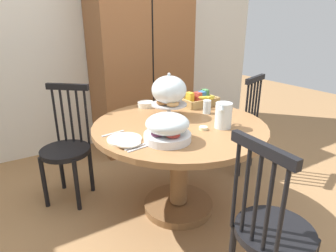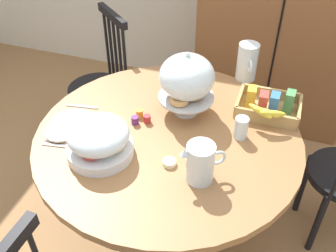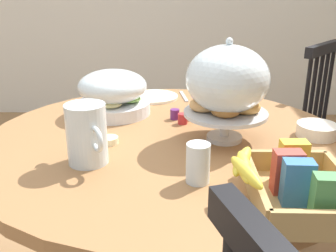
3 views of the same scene
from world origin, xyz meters
name	(u,v)px [view 1 (image 1 of 3)]	position (x,y,z in m)	size (l,w,h in m)	color
ground_plane	(181,219)	(0.00, 0.00, 0.00)	(10.00, 10.00, 0.00)	#997047
wall_back	(92,35)	(0.00, 1.83, 1.30)	(4.80, 0.06, 2.60)	silver
wooden_armoire	(141,64)	(0.44, 1.50, 0.98)	(1.18, 0.60, 1.96)	brown
dining_table	(179,148)	(0.06, 0.13, 0.54)	(1.28, 1.28, 0.74)	olive
windsor_chair_near_window	(237,127)	(0.95, 0.41, 0.45)	(0.43, 0.43, 0.97)	black
windsor_chair_by_cabinet	(67,149)	(-0.64, 0.76, 0.45)	(0.47, 0.47, 0.97)	black
windsor_chair_facing_door	(271,233)	(-0.01, -0.81, 0.45)	(0.40, 0.40, 0.97)	black
pastry_stand_with_dome	(169,92)	(0.09, 0.32, 0.94)	(0.28, 0.28, 0.34)	silver
fruit_platter_covered	(167,128)	(-0.19, -0.10, 0.83)	(0.30, 0.30, 0.18)	silver
orange_juice_pitcher	(223,116)	(0.27, -0.10, 0.82)	(0.18, 0.13, 0.18)	silver
milk_pitcher	(166,90)	(0.32, 0.74, 0.84)	(0.11, 0.19, 0.21)	silver
cereal_basket	(199,100)	(0.48, 0.45, 0.79)	(0.32, 0.30, 0.12)	tan
china_plate_large	(124,139)	(-0.41, 0.06, 0.75)	(0.22, 0.22, 0.01)	white
china_plate_small	(129,143)	(-0.42, -0.03, 0.76)	(0.15, 0.15, 0.01)	white
cereal_bowl	(146,104)	(0.05, 0.65, 0.76)	(0.14, 0.14, 0.04)	white
drinking_glass	(207,107)	(0.39, 0.22, 0.80)	(0.06, 0.06, 0.11)	silver
butter_dish	(203,128)	(0.13, -0.06, 0.75)	(0.06, 0.06, 0.02)	beige
jam_jar_strawberry	(161,122)	(-0.07, 0.18, 0.76)	(0.04, 0.04, 0.04)	#B7282D
jam_jar_apricot	(153,122)	(-0.12, 0.21, 0.76)	(0.04, 0.04, 0.04)	orange
jam_jar_grape	(157,124)	(-0.12, 0.15, 0.76)	(0.04, 0.04, 0.04)	#5B2366
table_knife	(137,146)	(-0.39, -0.08, 0.74)	(0.17, 0.01, 0.01)	silver
dinner_fork	(140,148)	(-0.39, -0.11, 0.74)	(0.17, 0.01, 0.01)	silver
soup_spoon	(113,133)	(-0.44, 0.19, 0.74)	(0.17, 0.01, 0.01)	silver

